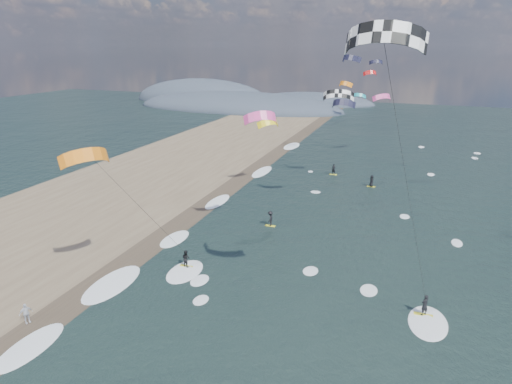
% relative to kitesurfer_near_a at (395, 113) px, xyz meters
% --- Properties ---
extents(ground, '(260.00, 260.00, 0.00)m').
position_rel_kitesurfer_near_a_xyz_m(ground, '(-9.12, -5.39, -14.66)').
color(ground, black).
rests_on(ground, ground).
extents(sand_strip, '(26.00, 240.00, 0.00)m').
position_rel_kitesurfer_near_a_xyz_m(sand_strip, '(-33.12, 4.61, -14.66)').
color(sand_strip, brown).
rests_on(sand_strip, ground).
extents(wet_sand_strip, '(3.00, 240.00, 0.00)m').
position_rel_kitesurfer_near_a_xyz_m(wet_sand_strip, '(-21.12, 4.61, -14.65)').
color(wet_sand_strip, '#382D23').
rests_on(wet_sand_strip, ground).
extents(coastal_hills, '(80.00, 41.00, 15.00)m').
position_rel_kitesurfer_near_a_xyz_m(coastal_hills, '(-53.96, 102.48, -14.66)').
color(coastal_hills, '#3D4756').
rests_on(coastal_hills, ground).
extents(kitesurfer_near_a, '(7.57, 8.31, 19.42)m').
position_rel_kitesurfer_near_a_xyz_m(kitesurfer_near_a, '(0.00, 0.00, 0.00)').
color(kitesurfer_near_a, yellow).
rests_on(kitesurfer_near_a, ground).
extents(kitesurfer_near_b, '(6.61, 9.10, 12.14)m').
position_rel_kitesurfer_near_a_xyz_m(kitesurfer_near_b, '(-18.20, 0.98, -7.27)').
color(kitesurfer_near_b, yellow).
rests_on(kitesurfer_near_b, ground).
extents(far_kitesurfers, '(9.54, 21.78, 1.66)m').
position_rel_kitesurfer_near_a_xyz_m(far_kitesurfers, '(-8.92, 24.83, -13.84)').
color(far_kitesurfers, yellow).
rests_on(far_kitesurfers, ground).
extents(bg_kite_field, '(14.68, 75.53, 10.48)m').
position_rel_kitesurfer_near_a_xyz_m(bg_kite_field, '(-9.78, 49.20, -2.94)').
color(bg_kite_field, teal).
rests_on(bg_kite_field, ground).
extents(shoreline_surf, '(2.40, 79.40, 0.11)m').
position_rel_kitesurfer_near_a_xyz_m(shoreline_surf, '(-19.92, 9.36, -14.66)').
color(shoreline_surf, white).
rests_on(shoreline_surf, ground).
extents(beach_walker, '(0.70, 0.93, 1.47)m').
position_rel_kitesurfer_near_a_xyz_m(beach_walker, '(-22.26, -5.53, -13.92)').
color(beach_walker, silver).
rests_on(beach_walker, ground).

